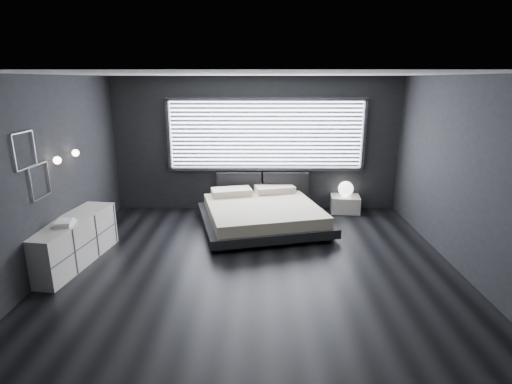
{
  "coord_description": "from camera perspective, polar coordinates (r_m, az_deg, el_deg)",
  "views": [
    {
      "loc": [
        0.04,
        -5.62,
        2.74
      ],
      "look_at": [
        0.0,
        0.85,
        0.9
      ],
      "focal_mm": 28.0,
      "sensor_mm": 36.0,
      "label": 1
    }
  ],
  "objects": [
    {
      "name": "room",
      "position": [
        5.77,
        -0.06,
        2.47
      ],
      "size": [
        6.04,
        6.0,
        2.8
      ],
      "color": "black",
      "rests_on": "ground"
    },
    {
      "name": "window",
      "position": [
        8.39,
        1.46,
        8.14
      ],
      "size": [
        4.14,
        0.09,
        1.52
      ],
      "color": "white",
      "rests_on": "ground"
    },
    {
      "name": "headboard",
      "position": [
        8.54,
        0.89,
        1.15
      ],
      "size": [
        1.96,
        0.16,
        0.52
      ],
      "color": "black",
      "rests_on": "ground"
    },
    {
      "name": "sconce_near",
      "position": [
        6.48,
        -26.55,
        4.07
      ],
      "size": [
        0.18,
        0.11,
        0.11
      ],
      "color": "silver",
      "rests_on": "ground"
    },
    {
      "name": "sconce_far",
      "position": [
        7.01,
        -24.4,
        5.11
      ],
      "size": [
        0.18,
        0.11,
        0.11
      ],
      "color": "silver",
      "rests_on": "ground"
    },
    {
      "name": "wall_art_upper",
      "position": [
        5.96,
        -30.16,
        5.16
      ],
      "size": [
        0.01,
        0.48,
        0.48
      ],
      "color": "#47474C",
      "rests_on": "ground"
    },
    {
      "name": "wall_art_lower",
      "position": [
        6.26,
        -28.45,
        1.4
      ],
      "size": [
        0.01,
        0.48,
        0.48
      ],
      "color": "#47474C",
      "rests_on": "ground"
    },
    {
      "name": "bed",
      "position": [
        7.62,
        0.87,
        -3.03
      ],
      "size": [
        2.69,
        2.61,
        0.58
      ],
      "color": "black",
      "rests_on": "ground"
    },
    {
      "name": "nightstand",
      "position": [
        8.71,
        12.58,
        -1.65
      ],
      "size": [
        0.64,
        0.55,
        0.35
      ],
      "primitive_type": "cube",
      "rotation": [
        0.0,
        0.0,
        -0.1
      ],
      "color": "silver",
      "rests_on": "ground"
    },
    {
      "name": "orb_lamp",
      "position": [
        8.63,
        12.69,
        0.47
      ],
      "size": [
        0.31,
        0.31,
        0.31
      ],
      "primitive_type": "sphere",
      "color": "white",
      "rests_on": "nightstand"
    },
    {
      "name": "dresser",
      "position": [
        6.72,
        -24.64,
        -6.43
      ],
      "size": [
        0.75,
        1.83,
        0.71
      ],
      "color": "silver",
      "rests_on": "ground"
    },
    {
      "name": "book_stack",
      "position": [
        6.39,
        -25.74,
        -3.99
      ],
      "size": [
        0.29,
        0.36,
        0.07
      ],
      "color": "white",
      "rests_on": "dresser"
    }
  ]
}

